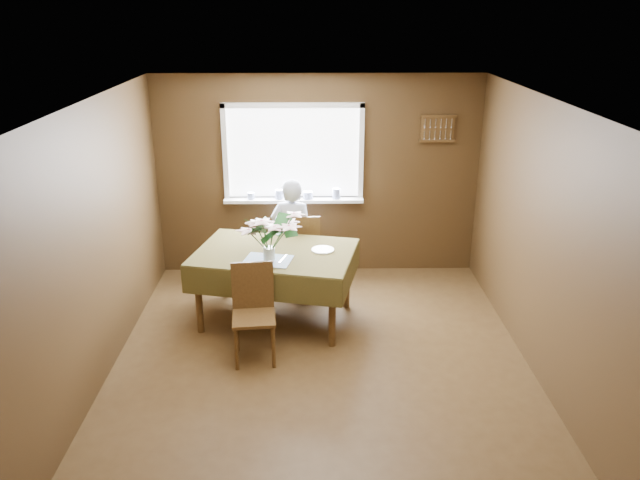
{
  "coord_description": "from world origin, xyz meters",
  "views": [
    {
      "loc": [
        -0.09,
        -5.27,
        3.26
      ],
      "look_at": [
        0.0,
        0.55,
        1.05
      ],
      "focal_mm": 35.0,
      "sensor_mm": 36.0,
      "label": 1
    }
  ],
  "objects_px": {
    "dining_table": "(275,260)",
    "chair_near": "(253,307)",
    "chair_far": "(302,249)",
    "flower_bouquet": "(268,230)",
    "seated_woman": "(292,236)"
  },
  "relations": [
    {
      "from": "dining_table",
      "to": "flower_bouquet",
      "type": "bearing_deg",
      "value": -86.05
    },
    {
      "from": "chair_near",
      "to": "flower_bouquet",
      "type": "bearing_deg",
      "value": 69.09
    },
    {
      "from": "chair_far",
      "to": "seated_woman",
      "type": "relative_size",
      "value": 0.69
    },
    {
      "from": "chair_far",
      "to": "flower_bouquet",
      "type": "bearing_deg",
      "value": 69.55
    },
    {
      "from": "seated_woman",
      "to": "chair_near",
      "type": "bearing_deg",
      "value": 87.66
    },
    {
      "from": "dining_table",
      "to": "chair_near",
      "type": "height_order",
      "value": "chair_near"
    },
    {
      "from": "dining_table",
      "to": "flower_bouquet",
      "type": "xyz_separation_m",
      "value": [
        -0.04,
        -0.27,
        0.43
      ]
    },
    {
      "from": "flower_bouquet",
      "to": "chair_far",
      "type": "bearing_deg",
      "value": 72.66
    },
    {
      "from": "flower_bouquet",
      "to": "chair_near",
      "type": "bearing_deg",
      "value": -105.48
    },
    {
      "from": "seated_woman",
      "to": "dining_table",
      "type": "bearing_deg",
      "value": 87.9
    },
    {
      "from": "chair_far",
      "to": "seated_woman",
      "type": "xyz_separation_m",
      "value": [
        -0.11,
        -0.02,
        0.17
      ]
    },
    {
      "from": "dining_table",
      "to": "flower_bouquet",
      "type": "height_order",
      "value": "flower_bouquet"
    },
    {
      "from": "chair_far",
      "to": "chair_near",
      "type": "distance_m",
      "value": 1.57
    },
    {
      "from": "chair_far",
      "to": "seated_woman",
      "type": "bearing_deg",
      "value": 5.58
    },
    {
      "from": "dining_table",
      "to": "chair_far",
      "type": "height_order",
      "value": "chair_far"
    }
  ]
}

